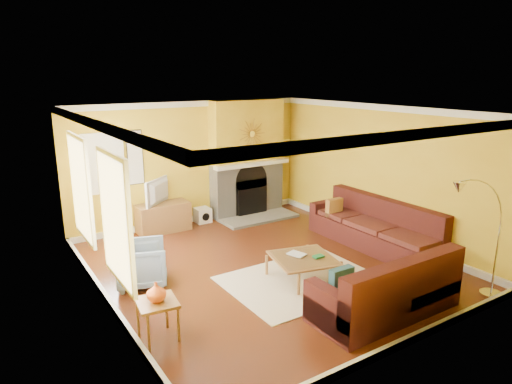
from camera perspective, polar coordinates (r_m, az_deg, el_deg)
floor at (r=8.14m, az=1.22°, el=-9.23°), size 5.50×6.00×0.02m
ceiling at (r=7.47m, az=1.33°, el=10.23°), size 5.50×6.00×0.02m
wall_back at (r=10.26m, az=-8.21°, el=3.62°), size 5.50×0.02×2.70m
wall_front at (r=5.58m, az=18.98°, el=-6.47°), size 5.50×0.02×2.70m
wall_left at (r=6.61m, az=-18.98°, el=-3.19°), size 0.02×6.00×2.70m
wall_right at (r=9.48m, az=15.24°, el=2.35°), size 0.02×6.00×2.70m
baseboard at (r=8.11m, az=1.22°, el=-8.78°), size 5.50×6.00×0.12m
crown_molding at (r=7.47m, az=1.33°, el=9.69°), size 5.50×6.00×0.12m
window_left_near at (r=7.81m, az=-21.16°, el=0.43°), size 0.06×1.22×1.72m
window_left_far at (r=6.02m, az=-17.31°, el=-3.29°), size 0.06×1.22×1.72m
window_back at (r=9.56m, az=-18.52°, el=3.42°), size 0.82×0.06×1.22m
wall_art at (r=9.74m, az=-14.86°, el=4.19°), size 0.34×0.04×1.14m
fireplace at (r=10.71m, az=-1.15°, el=4.23°), size 1.80×0.40×2.70m
mantel at (r=10.53m, az=-0.46°, el=3.49°), size 1.92×0.22×0.08m
hearth at (r=10.58m, az=0.46°, el=-3.28°), size 1.80×0.70×0.06m
sunburst at (r=10.42m, az=-0.49°, el=7.28°), size 0.70×0.04×0.70m
rug at (r=7.61m, az=5.67°, el=-10.94°), size 2.40×1.80×0.02m
sectional_sofa at (r=8.01m, az=10.94°, el=-6.36°), size 3.36×3.77×0.90m
coffee_table at (r=7.62m, az=5.92°, el=-9.41°), size 1.17×1.17×0.38m
media_console at (r=9.93m, az=-11.52°, el=-3.12°), size 1.11×0.50×0.61m
tv at (r=9.78m, az=-11.69°, el=0.09°), size 0.80×0.69×0.54m
subwoofer at (r=10.42m, az=-6.70°, el=-2.88°), size 0.33×0.33×0.33m
armchair at (r=7.56m, az=-14.10°, el=-8.68°), size 0.97×0.96×0.70m
side_table at (r=6.09m, az=-12.15°, el=-15.41°), size 0.54×0.54×0.53m
vase at (r=5.91m, az=-12.36°, el=-12.09°), size 0.26×0.26×0.26m
book at (r=7.52m, az=4.63°, el=-8.00°), size 0.29×0.34×0.03m
arc_lamp at (r=7.18m, az=26.03°, el=-5.79°), size 1.24×0.36×1.93m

